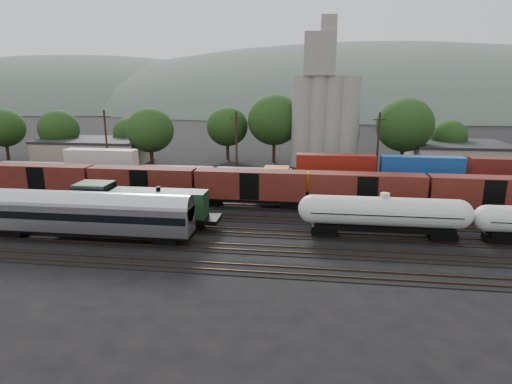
# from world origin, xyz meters

# --- Properties ---
(ground) EXTENTS (600.00, 600.00, 0.00)m
(ground) POSITION_xyz_m (0.00, 0.00, 0.00)
(ground) COLOR black
(tracks) EXTENTS (180.00, 33.20, 0.20)m
(tracks) POSITION_xyz_m (0.00, 0.00, 0.05)
(tracks) COLOR black
(tracks) RESTS_ON ground
(green_locomotive) EXTENTS (18.82, 3.32, 4.98)m
(green_locomotive) POSITION_xyz_m (-19.68, -5.00, 2.82)
(green_locomotive) COLOR black
(green_locomotive) RESTS_ON ground
(tank_car_a) EXTENTS (18.65, 3.34, 4.89)m
(tank_car_a) POSITION_xyz_m (9.15, -5.00, 2.89)
(tank_car_a) COLOR silver
(tank_car_a) RESTS_ON ground
(passenger_coach) EXTENTS (23.14, 2.85, 5.25)m
(passenger_coach) POSITION_xyz_m (-22.63, -10.00, 3.22)
(passenger_coach) COLOR silver
(passenger_coach) RESTS_ON ground
(orange_locomotive) EXTENTS (17.92, 2.99, 4.48)m
(orange_locomotive) POSITION_xyz_m (0.57, 10.00, 2.55)
(orange_locomotive) COLOR black
(orange_locomotive) RESTS_ON ground
(boxcar_string) EXTENTS (184.40, 2.90, 4.20)m
(boxcar_string) POSITION_xyz_m (16.09, 5.00, 3.12)
(boxcar_string) COLOR black
(boxcar_string) RESTS_ON ground
(container_wall) EXTENTS (160.00, 2.60, 5.80)m
(container_wall) POSITION_xyz_m (-0.76, 15.00, 2.58)
(container_wall) COLOR black
(container_wall) RESTS_ON ground
(grain_silo) EXTENTS (13.40, 5.00, 29.00)m
(grain_silo) POSITION_xyz_m (3.28, 36.00, 11.26)
(grain_silo) COLOR gray
(grain_silo) RESTS_ON ground
(industrial_sheds) EXTENTS (119.38, 17.26, 5.10)m
(industrial_sheds) POSITION_xyz_m (6.63, 35.25, 2.56)
(industrial_sheds) COLOR #9E937F
(industrial_sheds) RESTS_ON ground
(tree_band) EXTENTS (165.82, 21.65, 14.41)m
(tree_band) POSITION_xyz_m (4.86, 35.78, 7.75)
(tree_band) COLOR black
(tree_band) RESTS_ON ground
(utility_poles) EXTENTS (122.20, 0.36, 12.00)m
(utility_poles) POSITION_xyz_m (0.00, 22.00, 6.21)
(utility_poles) COLOR black
(utility_poles) RESTS_ON ground
(distant_hills) EXTENTS (860.00, 286.00, 130.00)m
(distant_hills) POSITION_xyz_m (23.92, 260.00, -20.56)
(distant_hills) COLOR #59665B
(distant_hills) RESTS_ON ground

